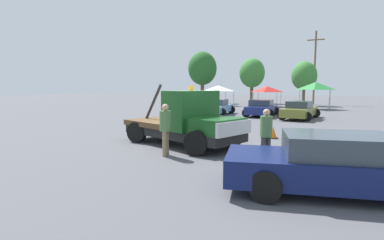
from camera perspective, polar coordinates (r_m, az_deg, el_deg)
The scene contains 16 objects.
ground_plane at distance 12.38m, azimuth -2.09°, elevation -4.72°, with size 160.00×160.00×0.00m, color #545459.
tow_truck at distance 12.00m, azimuth -1.02°, elevation -0.52°, with size 5.78×3.66×2.51m.
foreground_car at distance 7.49m, azimuth 27.49°, elevation -7.66°, with size 5.70×3.14×1.34m.
person_near_truck at distance 9.62m, azimuth 13.93°, elevation -2.18°, with size 0.38×0.38×1.69m.
person_at_hood at distance 10.27m, azimuth -5.08°, elevation -1.17°, with size 0.40×0.40×1.79m.
parked_car_skyblue at distance 25.89m, azimuth 4.74°, elevation 2.47°, with size 2.69×4.70×1.34m.
parked_car_navy at distance 25.22m, azimuth 13.10°, elevation 2.22°, with size 2.59×4.56×1.34m.
parked_car_olive at distance 23.74m, azimuth 19.84°, elevation 1.77°, with size 2.71×5.05×1.34m.
canopy_tent_white at distance 38.33m, azimuth 5.02°, elevation 6.03°, with size 3.18×3.18×2.58m.
canopy_tent_red at distance 37.22m, azimuth 14.12°, elevation 5.72°, with size 2.90×2.90×2.47m.
canopy_tent_green at distance 34.82m, azimuth 22.48°, elevation 6.02°, with size 2.95×2.95×2.90m.
tree_left at distance 41.04m, azimuth 20.58°, elevation 7.84°, with size 3.14×3.14×5.61m.
tree_center at distance 45.44m, azimuth 2.00°, elevation 9.75°, with size 4.27×4.27×7.63m.
tree_right at distance 45.14m, azimuth 11.36°, elevation 8.74°, with size 3.67×3.67×6.55m.
traffic_cone at distance 14.35m, azimuth 15.19°, elevation -2.39°, with size 0.40×0.40×0.55m.
utility_pole at distance 44.40m, azimuth 22.34°, elevation 9.48°, with size 2.20×0.24×9.87m.
Camera 1 is at (5.69, -10.74, 2.36)m, focal length 28.00 mm.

